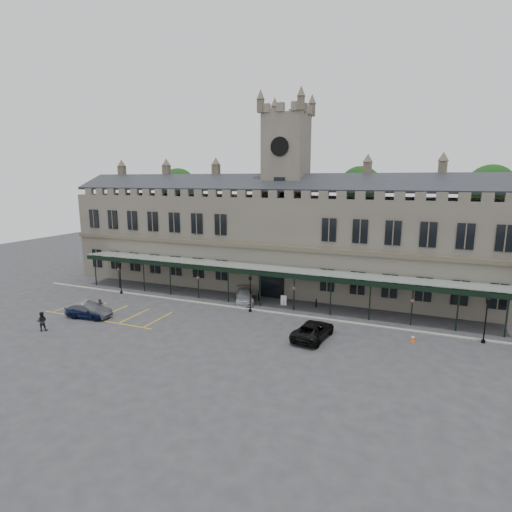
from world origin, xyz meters
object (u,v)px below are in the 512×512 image
at_px(lamp_post_left, 120,274).
at_px(car_taxi, 244,296).
at_px(lamp_post_right, 486,315).
at_px(lamp_post_mid, 250,290).
at_px(person_b, 42,321).
at_px(traffic_cone, 413,338).
at_px(station_building, 285,239).
at_px(clock_tower, 286,188).
at_px(car_left_a, 88,311).
at_px(car_left_b, 89,310).
at_px(car_van, 313,330).
at_px(sign_board, 284,300).
at_px(person_a, 101,307).

relative_size(lamp_post_left, car_taxi, 0.85).
bearing_deg(car_taxi, lamp_post_right, -32.41).
xyz_separation_m(lamp_post_mid, person_b, (-16.08, -12.59, -1.55)).
bearing_deg(car_taxi, traffic_cone, -40.64).
relative_size(station_building, clock_tower, 2.42).
relative_size(car_left_a, car_left_b, 0.95).
height_order(station_building, lamp_post_right, station_building).
distance_m(car_taxi, person_b, 21.03).
bearing_deg(car_left_b, car_van, -87.24).
xyz_separation_m(lamp_post_mid, sign_board, (2.61, 3.58, -1.92)).
distance_m(lamp_post_left, lamp_post_right, 40.11).
bearing_deg(sign_board, station_building, 100.64).
bearing_deg(station_building, lamp_post_left, -149.50).
bearing_deg(sign_board, car_taxi, 178.96).
height_order(lamp_post_left, car_taxi, lamp_post_left).
xyz_separation_m(clock_tower, lamp_post_left, (-18.07, -10.73, -10.63)).
relative_size(person_a, person_b, 0.96).
relative_size(lamp_post_mid, sign_board, 3.64).
distance_m(station_building, lamp_post_left, 21.35).
bearing_deg(lamp_post_right, lamp_post_mid, -179.75).
bearing_deg(traffic_cone, car_left_a, -168.82).
bearing_deg(car_van, person_a, 14.00).
height_order(lamp_post_left, car_left_b, lamp_post_left).
bearing_deg(traffic_cone, lamp_post_right, 19.87).
xyz_separation_m(lamp_post_mid, car_taxi, (-2.06, 3.08, -1.76)).
relative_size(lamp_post_left, person_a, 2.33).
height_order(station_building, car_taxi, station_building).
xyz_separation_m(lamp_post_right, sign_board, (-19.66, 3.48, -1.97)).
bearing_deg(lamp_post_right, station_building, 153.74).
bearing_deg(person_b, car_left_b, -143.01).
height_order(lamp_post_mid, person_b, lamp_post_mid).
bearing_deg(person_b, lamp_post_mid, -179.42).
distance_m(traffic_cone, person_b, 34.31).
xyz_separation_m(station_building, person_a, (-14.35, -18.08, -5.57)).
bearing_deg(clock_tower, car_taxi, -106.09).
bearing_deg(clock_tower, lamp_post_left, -149.29).
height_order(car_taxi, person_b, person_b).
bearing_deg(lamp_post_mid, clock_tower, 88.74).
bearing_deg(car_van, station_building, -55.51).
bearing_deg(lamp_post_left, clock_tower, 30.71).
xyz_separation_m(lamp_post_left, sign_board, (20.44, 3.26, -1.92)).
relative_size(clock_tower, lamp_post_left, 5.93).
bearing_deg(car_left_a, car_taxi, -55.41).
bearing_deg(clock_tower, station_building, -90.00).
height_order(lamp_post_mid, person_a, lamp_post_mid).
bearing_deg(clock_tower, person_a, -128.30).
bearing_deg(lamp_post_mid, car_taxi, 123.79).
height_order(traffic_cone, sign_board, sign_board).
bearing_deg(car_taxi, station_building, 48.31).
height_order(sign_board, person_a, person_a).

